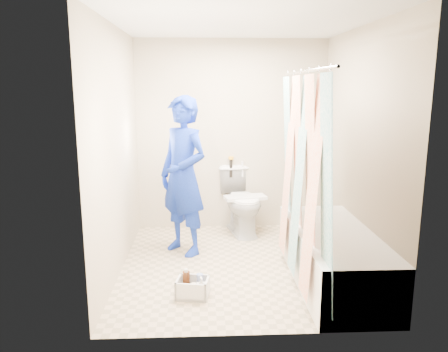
{
  "coord_description": "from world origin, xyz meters",
  "views": [
    {
      "loc": [
        -0.35,
        -4.24,
        1.83
      ],
      "look_at": [
        -0.14,
        0.27,
        0.89
      ],
      "focal_mm": 35.0,
      "sensor_mm": 36.0,
      "label": 1
    }
  ],
  "objects_px": {
    "bathtub": "(333,255)",
    "cleaning_caddy": "(194,288)",
    "plumber": "(183,176)",
    "toilet": "(242,200)"
  },
  "relations": [
    {
      "from": "plumber",
      "to": "cleaning_caddy",
      "type": "xyz_separation_m",
      "value": [
        0.12,
        -1.08,
        -0.79
      ]
    },
    {
      "from": "bathtub",
      "to": "cleaning_caddy",
      "type": "bearing_deg",
      "value": -169.38
    },
    {
      "from": "bathtub",
      "to": "cleaning_caddy",
      "type": "xyz_separation_m",
      "value": [
        -1.31,
        -0.24,
        -0.19
      ]
    },
    {
      "from": "bathtub",
      "to": "toilet",
      "type": "relative_size",
      "value": 2.12
    },
    {
      "from": "bathtub",
      "to": "cleaning_caddy",
      "type": "height_order",
      "value": "bathtub"
    },
    {
      "from": "toilet",
      "to": "cleaning_caddy",
      "type": "distance_m",
      "value": 1.85
    },
    {
      "from": "cleaning_caddy",
      "to": "bathtub",
      "type": "bearing_deg",
      "value": 20.58
    },
    {
      "from": "bathtub",
      "to": "plumber",
      "type": "distance_m",
      "value": 1.76
    },
    {
      "from": "toilet",
      "to": "plumber",
      "type": "relative_size",
      "value": 0.48
    },
    {
      "from": "bathtub",
      "to": "toilet",
      "type": "bearing_deg",
      "value": 116.17
    }
  ]
}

